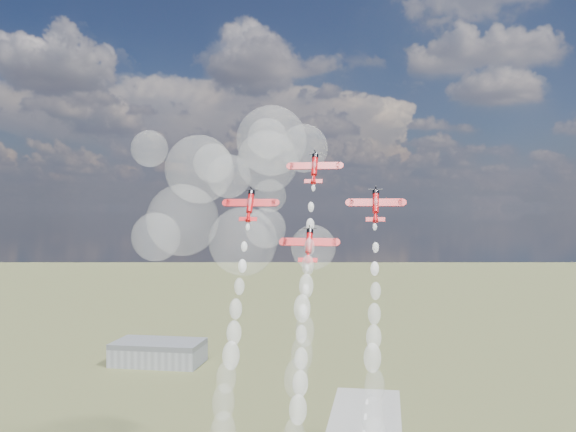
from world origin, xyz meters
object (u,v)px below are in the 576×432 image
at_px(plane_left, 250,205).
at_px(hangar, 158,352).
at_px(plane_right, 376,205).
at_px(plane_lead, 314,168).
at_px(plane_slot, 309,245).

bearing_deg(plane_left, hangar, 117.76).
bearing_deg(plane_right, hangar, 125.03).
bearing_deg(plane_left, plane_lead, 19.15).
relative_size(hangar, plane_right, 3.91).
height_order(plane_lead, plane_left, plane_lead).
xyz_separation_m(hangar, plane_right, (126.27, -180.15, 83.28)).
relative_size(plane_left, plane_right, 1.00).
height_order(hangar, plane_slot, plane_slot).
distance_m(hangar, plane_right, 235.23).
bearing_deg(plane_slot, plane_left, 160.85).
bearing_deg(hangar, plane_slot, -59.22).
bearing_deg(plane_lead, hangar, 122.33).
bearing_deg(plane_slot, hangar, 120.78).
distance_m(hangar, plane_slot, 228.27).
xyz_separation_m(plane_lead, plane_left, (-15.72, -5.46, -9.55)).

